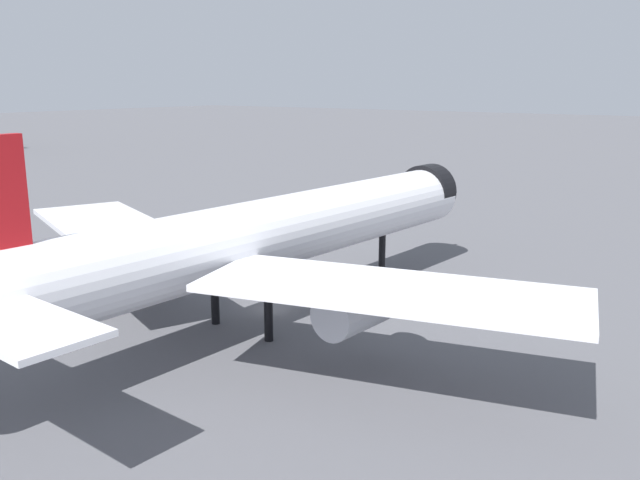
# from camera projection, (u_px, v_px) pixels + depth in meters

# --- Properties ---
(ground) EXTENTS (900.00, 900.00, 0.00)m
(ground) POSITION_uv_depth(u_px,v_px,m) (273.00, 309.00, 66.82)
(ground) COLOR #56565B
(airliner_near_gate) EXTENTS (68.01, 62.01, 18.62)m
(airliner_near_gate) POSITION_uv_depth(u_px,v_px,m) (260.00, 237.00, 60.76)
(airliner_near_gate) COLOR white
(airliner_near_gate) RESTS_ON ground
(baggage_cart_trailing) EXTENTS (2.51, 2.08, 1.82)m
(baggage_cart_trailing) POSITION_uv_depth(u_px,v_px,m) (130.00, 234.00, 95.59)
(baggage_cart_trailing) COLOR black
(baggage_cart_trailing) RESTS_ON ground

